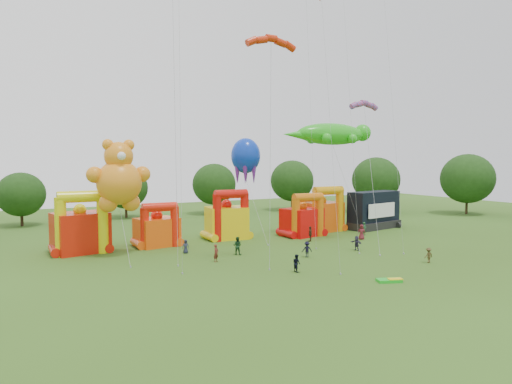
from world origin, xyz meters
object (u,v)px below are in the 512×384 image
teddy_bear_kite (120,184)px  spectator_4 (310,234)px  bouncy_castle_2 (227,220)px  stage_trailer (374,210)px  gecko_kite (338,157)px  octopus_kite (251,184)px  spectator_0 (186,247)px  bouncy_castle_0 (81,229)px

teddy_bear_kite → spectator_4: teddy_bear_kite is taller
bouncy_castle_2 → stage_trailer: 23.37m
stage_trailer → gecko_kite: (-6.72, 0.17, 7.97)m
octopus_kite → gecko_kite: bearing=-6.1°
bouncy_castle_2 → spectator_4: 10.88m
gecko_kite → spectator_0: gecko_kite is taller
stage_trailer → octopus_kite: octopus_kite is taller
bouncy_castle_0 → octopus_kite: 21.75m
gecko_kite → spectator_4: 13.53m
teddy_bear_kite → octopus_kite: (17.77, 4.09, -0.65)m
bouncy_castle_2 → teddy_bear_kite: (-14.54, -4.52, 5.32)m
bouncy_castle_0 → gecko_kite: (34.61, -1.44, 8.04)m
bouncy_castle_2 → stage_trailer: bearing=-5.0°
gecko_kite → spectator_0: 26.79m
bouncy_castle_0 → teddy_bear_kite: size_ratio=0.55×
teddy_bear_kite → gecko_kite: 31.35m
stage_trailer → spectator_4: size_ratio=4.86×
stage_trailer → spectator_0: stage_trailer is taller
teddy_bear_kite → gecko_kite: bearing=4.9°
stage_trailer → gecko_kite: 10.43m
bouncy_castle_0 → spectator_4: 27.29m
teddy_bear_kite → spectator_0: bearing=-15.0°
bouncy_castle_0 → bouncy_castle_2: bouncy_castle_0 is taller
bouncy_castle_2 → octopus_kite: 5.69m
gecko_kite → teddy_bear_kite: bearing=-175.1°
bouncy_castle_0 → teddy_bear_kite: teddy_bear_kite is taller
stage_trailer → spectator_4: bearing=-162.6°
bouncy_castle_0 → teddy_bear_kite: bearing=-49.5°
octopus_kite → bouncy_castle_2: bearing=172.3°
octopus_kite → spectator_4: octopus_kite is taller
octopus_kite → bouncy_castle_0: bearing=180.0°
bouncy_castle_0 → octopus_kite: octopus_kite is taller
octopus_kite → stage_trailer: bearing=-4.5°
gecko_kite → spectator_4: bearing=-149.3°
bouncy_castle_0 → spectator_0: bouncy_castle_0 is taller
gecko_kite → spectator_4: gecko_kite is taller
bouncy_castle_0 → octopus_kite: bearing=-0.0°
spectator_0 → spectator_4: bearing=17.8°
gecko_kite → octopus_kite: (-13.33, 1.42, -3.53)m
teddy_bear_kite → spectator_4: (23.00, -2.15, -6.84)m
gecko_kite → bouncy_castle_0: bearing=177.6°
bouncy_castle_2 → gecko_kite: 18.57m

